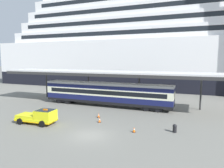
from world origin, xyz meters
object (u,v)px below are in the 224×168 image
at_px(traffic_cone_far, 99,115).
at_px(quay_bollard, 175,128).
at_px(train_carriage, 106,93).
at_px(traffic_cone_near, 134,130).
at_px(traffic_cone_mid, 99,120).
at_px(service_truck, 39,116).

distance_m(traffic_cone_far, quay_bollard, 10.82).
height_order(train_carriage, traffic_cone_near, train_carriage).
xyz_separation_m(traffic_cone_mid, quay_bollard, (9.48, -0.23, 0.20)).
xyz_separation_m(traffic_cone_near, traffic_cone_far, (-6.29, 3.92, 0.00)).
xyz_separation_m(traffic_cone_near, quay_bollard, (4.29, 1.66, 0.22)).
bearing_deg(traffic_cone_mid, train_carriage, 107.92).
relative_size(traffic_cone_near, quay_bollard, 0.64).
bearing_deg(traffic_cone_near, traffic_cone_mid, 160.02).
relative_size(traffic_cone_near, traffic_cone_far, 0.99).
bearing_deg(quay_bollard, traffic_cone_near, -158.88).
distance_m(traffic_cone_near, traffic_cone_mid, 5.52).
bearing_deg(service_truck, traffic_cone_far, 43.10).
xyz_separation_m(service_truck, traffic_cone_far, (5.78, 5.41, -0.69)).
distance_m(traffic_cone_mid, quay_bollard, 9.48).
bearing_deg(quay_bollard, train_carriage, 143.13).
distance_m(service_truck, traffic_cone_near, 12.18).
height_order(service_truck, traffic_cone_near, service_truck).
height_order(traffic_cone_near, traffic_cone_far, traffic_cone_far).
distance_m(train_carriage, traffic_cone_mid, 9.75).
xyz_separation_m(train_carriage, traffic_cone_mid, (2.94, -9.08, -2.00)).
height_order(service_truck, traffic_cone_far, service_truck).
distance_m(service_truck, traffic_cone_far, 7.95).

